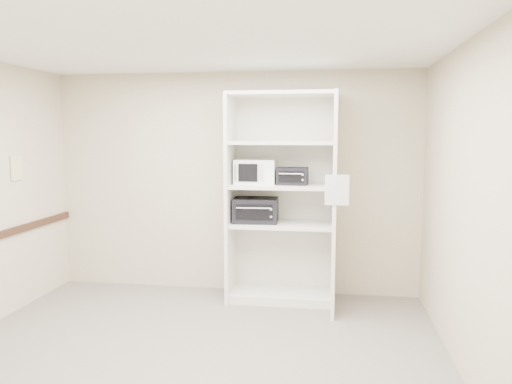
# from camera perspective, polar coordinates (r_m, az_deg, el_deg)

# --- Properties ---
(floor) EXTENTS (4.50, 4.00, 0.01)m
(floor) POSITION_cam_1_polar(r_m,az_deg,el_deg) (4.62, -7.47, -18.37)
(floor) COLOR slate
(floor) RESTS_ON ground
(ceiling) EXTENTS (4.50, 4.00, 0.01)m
(ceiling) POSITION_cam_1_polar(r_m,az_deg,el_deg) (4.26, -8.03, 16.76)
(ceiling) COLOR white
(wall_back) EXTENTS (4.50, 0.02, 2.70)m
(wall_back) POSITION_cam_1_polar(r_m,az_deg,el_deg) (6.16, -2.50, 1.05)
(wall_back) COLOR beige
(wall_back) RESTS_ON ground
(wall_front) EXTENTS (4.50, 0.02, 2.70)m
(wall_front) POSITION_cam_1_polar(r_m,az_deg,el_deg) (2.41, -21.35, -8.12)
(wall_front) COLOR beige
(wall_front) RESTS_ON ground
(wall_right) EXTENTS (0.02, 4.00, 2.70)m
(wall_right) POSITION_cam_1_polar(r_m,az_deg,el_deg) (4.20, 23.24, -2.09)
(wall_right) COLOR beige
(wall_right) RESTS_ON ground
(shelving_unit) EXTENTS (1.24, 0.92, 2.42)m
(shelving_unit) POSITION_cam_1_polar(r_m,az_deg,el_deg) (5.80, 3.41, -1.48)
(shelving_unit) COLOR white
(shelving_unit) RESTS_ON floor
(microwave) EXTENTS (0.48, 0.36, 0.28)m
(microwave) POSITION_cam_1_polar(r_m,az_deg,el_deg) (5.85, -0.03, 2.35)
(microwave) COLOR white
(microwave) RESTS_ON shelving_unit
(toaster_oven_upper) EXTENTS (0.36, 0.27, 0.20)m
(toaster_oven_upper) POSITION_cam_1_polar(r_m,az_deg,el_deg) (5.75, 4.19, 1.84)
(toaster_oven_upper) COLOR black
(toaster_oven_upper) RESTS_ON shelving_unit
(toaster_oven_lower) EXTENTS (0.53, 0.41, 0.28)m
(toaster_oven_lower) POSITION_cam_1_polar(r_m,az_deg,el_deg) (5.86, -0.01, -2.07)
(toaster_oven_lower) COLOR black
(toaster_oven_lower) RESTS_ON shelving_unit
(paper_sign) EXTENTS (0.24, 0.03, 0.31)m
(paper_sign) POSITION_cam_1_polar(r_m,az_deg,el_deg) (5.12, 9.24, 0.22)
(paper_sign) COLOR white
(paper_sign) RESTS_ON shelving_unit
(wall_poster) EXTENTS (0.01, 0.19, 0.27)m
(wall_poster) POSITION_cam_1_polar(r_m,az_deg,el_deg) (6.08, -25.71, 2.48)
(wall_poster) COLOR silver
(wall_poster) RESTS_ON wall_left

